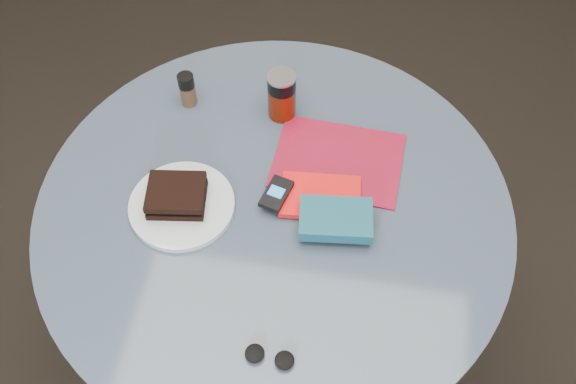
% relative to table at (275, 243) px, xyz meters
% --- Properties ---
extents(ground, '(4.00, 4.00, 0.00)m').
position_rel_table_xyz_m(ground, '(0.00, 0.00, -0.59)').
color(ground, black).
rests_on(ground, ground).
extents(table, '(1.00, 1.00, 0.75)m').
position_rel_table_xyz_m(table, '(0.00, 0.00, 0.00)').
color(table, black).
rests_on(table, ground).
extents(plate, '(0.28, 0.28, 0.01)m').
position_rel_table_xyz_m(plate, '(-0.19, -0.04, 0.17)').
color(plate, silver).
rests_on(plate, table).
extents(sandwich, '(0.13, 0.11, 0.04)m').
position_rel_table_xyz_m(sandwich, '(-0.20, -0.04, 0.20)').
color(sandwich, black).
rests_on(sandwich, plate).
extents(soda_can, '(0.09, 0.09, 0.12)m').
position_rel_table_xyz_m(soda_can, '(-0.03, 0.25, 0.22)').
color(soda_can, '#601504').
rests_on(soda_can, table).
extents(pepper_grinder, '(0.04, 0.04, 0.09)m').
position_rel_table_xyz_m(pepper_grinder, '(-0.25, 0.25, 0.21)').
color(pepper_grinder, '#432F1C').
rests_on(pepper_grinder, table).
extents(magazine, '(0.29, 0.22, 0.00)m').
position_rel_table_xyz_m(magazine, '(0.12, 0.13, 0.17)').
color(magazine, maroon).
rests_on(magazine, table).
extents(red_book, '(0.17, 0.12, 0.01)m').
position_rel_table_xyz_m(red_book, '(0.09, 0.03, 0.18)').
color(red_book, red).
rests_on(red_book, magazine).
extents(novel, '(0.16, 0.11, 0.03)m').
position_rel_table_xyz_m(novel, '(0.13, -0.04, 0.20)').
color(novel, '#124659').
rests_on(novel, red_book).
extents(mp3_player, '(0.07, 0.09, 0.01)m').
position_rel_table_xyz_m(mp3_player, '(0.00, 0.01, 0.19)').
color(mp3_player, black).
rests_on(mp3_player, red_book).
extents(headphones, '(0.09, 0.04, 0.02)m').
position_rel_table_xyz_m(headphones, '(0.05, -0.33, 0.17)').
color(headphones, black).
rests_on(headphones, table).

